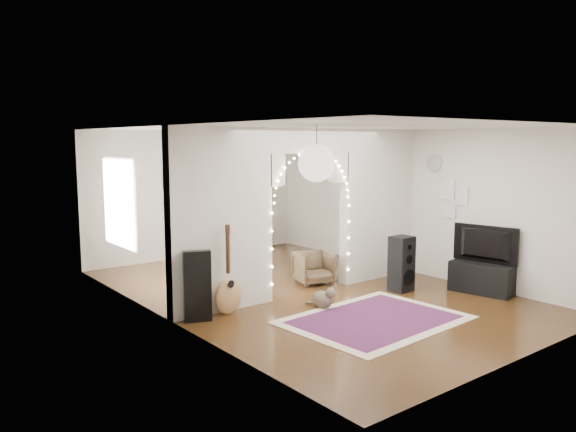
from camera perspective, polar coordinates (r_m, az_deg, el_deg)
floor at (r=9.44m, az=1.98°, el=-7.68°), size 7.50×7.50×0.00m
ceiling at (r=9.11m, az=2.05°, el=8.93°), size 5.00×7.50×0.02m
wall_back at (r=12.27m, az=-9.34°, el=2.18°), size 5.00×0.02×2.70m
wall_front at (r=6.79m, az=22.86°, el=-2.65°), size 5.00×0.02×2.70m
wall_left at (r=7.82m, az=-12.14°, el=-0.93°), size 0.02×7.50×2.70m
wall_right at (r=10.95m, az=12.08°, el=1.47°), size 0.02×7.50×2.70m
divider_wall at (r=9.17m, az=2.02°, el=0.94°), size 5.00×0.20×2.70m
fairy_lights at (r=9.06m, az=2.55°, el=1.65°), size 1.64×0.04×1.60m
window at (r=9.46m, az=-16.80°, el=1.28°), size 0.04×1.20×1.40m
wall_clock at (r=10.51m, az=14.64°, el=5.24°), size 0.03×0.31×0.31m
picture_frames at (r=10.31m, az=16.30°, el=1.80°), size 0.02×0.50×0.70m
paper_lantern at (r=6.06m, az=2.91°, el=5.34°), size 0.40×0.40×0.40m
ceiling_fan at (r=10.72m, az=-4.91°, el=7.11°), size 1.10×1.10×0.30m
area_rug at (r=8.09m, az=8.81°, el=-10.35°), size 2.53×1.96×0.02m
guitar_case at (r=7.91m, az=-9.20°, el=-7.06°), size 0.40×0.26×1.00m
acoustic_guitar at (r=8.16m, az=-6.09°, el=-6.65°), size 0.47×0.28×1.11m
tabby_cat at (r=8.52m, az=3.62°, el=-8.36°), size 0.30×0.55×0.36m
floor_speaker at (r=9.56m, az=11.46°, el=-4.79°), size 0.38×0.34×0.92m
media_console at (r=9.82m, az=19.04°, el=-5.99°), size 0.58×1.06×0.50m
tv at (r=9.71m, az=19.19°, el=-2.78°), size 0.34×1.08×0.62m
bookcase at (r=12.18m, az=-8.20°, el=-0.42°), size 1.62×0.69×1.61m
dining_table at (r=12.63m, az=-4.88°, el=-0.64°), size 1.27×0.91×0.76m
flower_vase at (r=12.61m, az=-4.89°, el=0.12°), size 0.20×0.20×0.19m
dining_chair_left at (r=9.91m, az=2.63°, el=-5.28°), size 0.74×0.75×0.56m
dining_chair_right at (r=11.79m, az=-6.30°, el=-3.29°), size 0.73×0.74×0.54m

